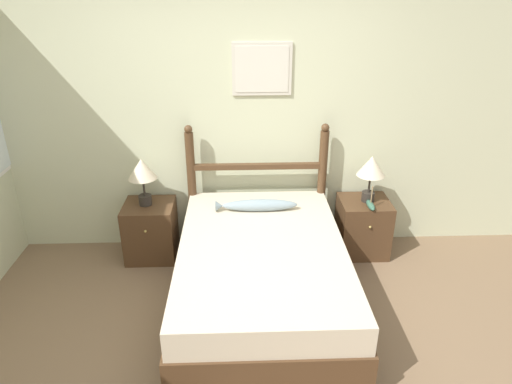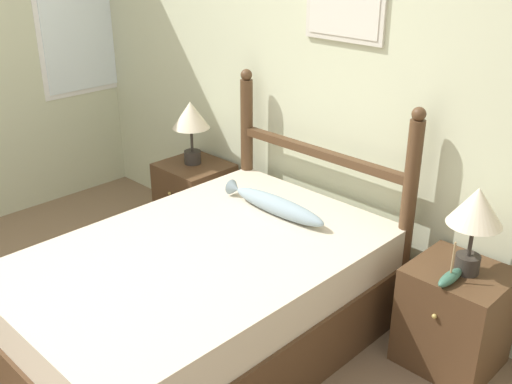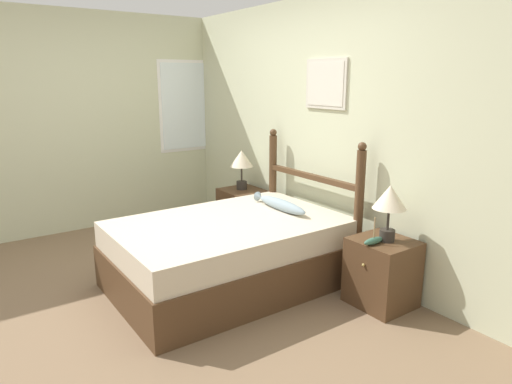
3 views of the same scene
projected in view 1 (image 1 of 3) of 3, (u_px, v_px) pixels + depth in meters
ground_plane at (233, 366)px, 3.19m from camera, size 16.00×16.00×0.00m
wall_back at (232, 120)px, 4.22m from camera, size 6.40×0.08×2.55m
bed at (262, 276)px, 3.66m from camera, size 1.32×1.98×0.59m
headboard at (257, 185)px, 4.35m from camera, size 1.32×0.08×1.27m
nightstand_left at (151, 230)px, 4.36m from camera, size 0.47×0.46×0.55m
nightstand_right at (363, 226)px, 4.43m from camera, size 0.47×0.46×0.55m
table_lamp_left at (142, 172)px, 4.12m from camera, size 0.26×0.26×0.45m
table_lamp_right at (371, 169)px, 4.18m from camera, size 0.26×0.26×0.45m
model_boat at (371, 205)px, 4.18m from camera, size 0.06×0.20×0.22m
fish_pillow at (257, 205)px, 4.03m from camera, size 0.72×0.12×0.11m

